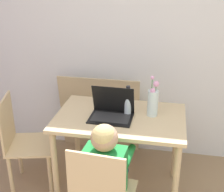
{
  "coord_description": "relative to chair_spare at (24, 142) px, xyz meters",
  "views": [
    {
      "loc": [
        0.14,
        -0.81,
        1.92
      ],
      "look_at": [
        -0.3,
        1.46,
        0.94
      ],
      "focal_mm": 50.0,
      "sensor_mm": 36.0,
      "label": 1
    }
  ],
  "objects": [
    {
      "name": "flower_vase",
      "position": [
        1.12,
        0.15,
        0.43
      ],
      "size": [
        0.09,
        0.09,
        0.34
      ],
      "color": "silver",
      "rests_on": "dining_table"
    },
    {
      "name": "wall_back",
      "position": [
        1.09,
        0.83,
        0.8
      ],
      "size": [
        6.4,
        0.05,
        2.5
      ],
      "color": "white",
      "rests_on": "ground_plane"
    },
    {
      "name": "chair_spare",
      "position": [
        0.0,
        0.0,
        0.0
      ],
      "size": [
        0.48,
        0.48,
        0.88
      ],
      "rotation": [
        0.0,
        0.0,
        1.81
      ],
      "color": "#D6B784",
      "rests_on": "ground_plane"
    },
    {
      "name": "laptop",
      "position": [
        0.79,
        0.06,
        0.36
      ],
      "size": [
        0.35,
        0.26,
        0.25
      ],
      "rotation": [
        0.0,
        0.0,
        -0.02
      ],
      "color": "black",
      "rests_on": "dining_table"
    },
    {
      "name": "cardboard_panel",
      "position": [
        0.53,
        0.71,
        -0.02
      ],
      "size": [
        0.85,
        0.14,
        0.86
      ],
      "color": "tan",
      "rests_on": "ground_plane"
    },
    {
      "name": "person_seated",
      "position": [
        0.85,
        -0.44,
        0.17
      ],
      "size": [
        0.32,
        0.44,
        0.98
      ],
      "rotation": [
        0.0,
        0.0,
        3.06
      ],
      "color": "#1E8438",
      "rests_on": "ground_plane"
    },
    {
      "name": "water_bottle",
      "position": [
        0.91,
        0.13,
        0.42
      ],
      "size": [
        0.06,
        0.06,
        0.25
      ],
      "color": "silver",
      "rests_on": "dining_table"
    },
    {
      "name": "dining_table",
      "position": [
        0.86,
        0.08,
        0.2
      ],
      "size": [
        1.07,
        0.7,
        0.76
      ],
      "color": "#D6B784",
      "rests_on": "ground_plane"
    }
  ]
}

